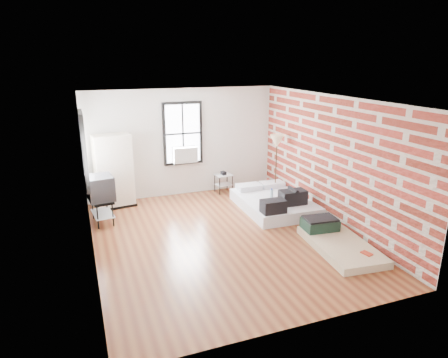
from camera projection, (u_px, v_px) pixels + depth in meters
name	position (u px, v px, depth m)	size (l,w,h in m)	color
ground	(223.00, 238.00, 8.17)	(6.00, 6.00, 0.00)	#5C2A18
room_shell	(227.00, 150.00, 8.06)	(5.02, 6.02, 2.80)	silver
mattress_main	(275.00, 202.00, 9.66)	(1.59, 2.13, 0.67)	white
mattress_bare	(336.00, 240.00, 7.78)	(1.14, 1.93, 0.40)	#C8B790
wardrobe	(114.00, 171.00, 9.66)	(0.97, 0.64, 1.80)	black
side_table	(223.00, 179.00, 10.84)	(0.48, 0.41, 0.58)	black
floor_lamp	(277.00, 144.00, 10.11)	(0.36, 0.36, 1.67)	black
tv_stand	(101.00, 189.00, 8.71)	(0.60, 0.81, 1.08)	black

